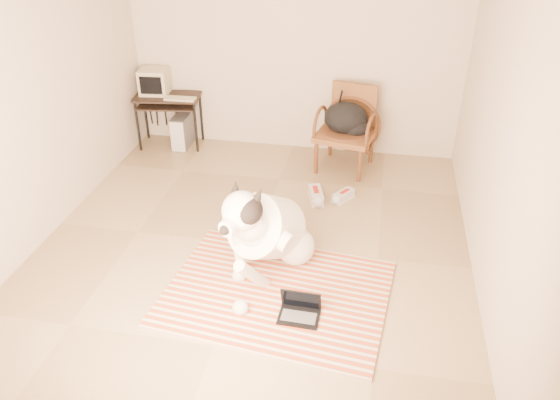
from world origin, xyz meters
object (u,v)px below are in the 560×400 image
(dog, at_px, (267,230))
(crt_monitor, at_px, (155,81))
(pc_tower, at_px, (183,131))
(rattan_chair, at_px, (347,129))
(laptop, at_px, (300,310))
(backpack, at_px, (348,120))
(computer_desk, at_px, (168,103))

(dog, relative_size, crt_monitor, 3.74)
(pc_tower, distance_m, rattan_chair, 2.13)
(laptop, distance_m, backpack, 2.71)
(crt_monitor, xyz_separation_m, rattan_chair, (2.43, -0.24, -0.34))
(crt_monitor, distance_m, backpack, 2.46)
(laptop, xyz_separation_m, backpack, (0.13, 2.66, 0.54))
(pc_tower, bearing_deg, rattan_chair, -5.09)
(crt_monitor, bearing_deg, computer_desk, -22.15)
(backpack, bearing_deg, laptop, -92.86)
(laptop, height_order, rattan_chair, rattan_chair)
(dog, distance_m, computer_desk, 2.90)
(pc_tower, height_order, backpack, backpack)
(rattan_chair, height_order, backpack, rattan_chair)
(crt_monitor, bearing_deg, backpack, -6.85)
(dog, distance_m, rattan_chair, 2.21)
(laptop, xyz_separation_m, pc_tower, (-1.97, 2.90, 0.13))
(crt_monitor, relative_size, rattan_chair, 0.39)
(laptop, bearing_deg, pc_tower, 124.24)
(computer_desk, distance_m, crt_monitor, 0.31)
(laptop, height_order, computer_desk, computer_desk)
(dog, bearing_deg, crt_monitor, 128.87)
(pc_tower, bearing_deg, computer_desk, -172.71)
(dog, xyz_separation_m, computer_desk, (-1.75, 2.31, 0.17))
(backpack, bearing_deg, pc_tower, 173.46)
(computer_desk, height_order, rattan_chair, rattan_chair)
(computer_desk, distance_m, backpack, 2.27)
(laptop, bearing_deg, rattan_chair, 87.25)
(laptop, relative_size, pc_tower, 0.73)
(crt_monitor, bearing_deg, laptop, -52.04)
(computer_desk, bearing_deg, crt_monitor, 157.85)
(dog, bearing_deg, backpack, 76.21)
(dog, distance_m, pc_tower, 2.83)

